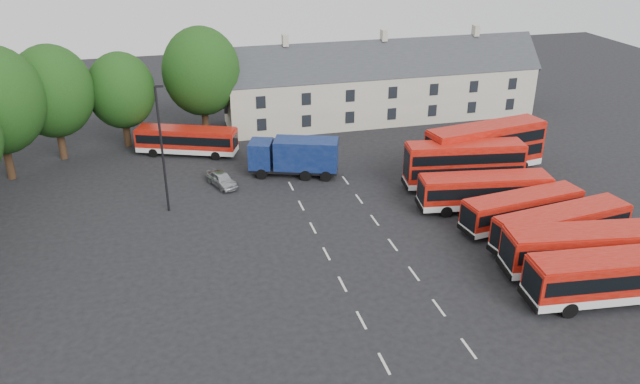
{
  "coord_description": "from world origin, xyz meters",
  "views": [
    {
      "loc": [
        -10.04,
        -34.87,
        22.63
      ],
      "look_at": [
        0.98,
        7.59,
        2.2
      ],
      "focal_mm": 35.0,
      "sensor_mm": 36.0,
      "label": 1
    }
  ],
  "objects_px": {
    "silver_car": "(222,179)",
    "lamppost": "(162,146)",
    "bus_row_a": "(619,274)",
    "bus_dd_south": "(464,163)",
    "box_truck": "(295,155)"
  },
  "relations": [
    {
      "from": "bus_row_a",
      "to": "silver_car",
      "type": "height_order",
      "value": "bus_row_a"
    },
    {
      "from": "bus_row_a",
      "to": "silver_car",
      "type": "distance_m",
      "value": 32.11
    },
    {
      "from": "lamppost",
      "to": "silver_car",
      "type": "bearing_deg",
      "value": 38.92
    },
    {
      "from": "bus_row_a",
      "to": "box_truck",
      "type": "relative_size",
      "value": 1.4
    },
    {
      "from": "bus_dd_south",
      "to": "box_truck",
      "type": "distance_m",
      "value": 14.87
    },
    {
      "from": "silver_car",
      "to": "lamppost",
      "type": "xyz_separation_m",
      "value": [
        -4.7,
        -3.79,
        4.9
      ]
    },
    {
      "from": "silver_car",
      "to": "bus_row_a",
      "type": "bearing_deg",
      "value": -68.52
    },
    {
      "from": "bus_dd_south",
      "to": "silver_car",
      "type": "bearing_deg",
      "value": 172.9
    },
    {
      "from": "bus_row_a",
      "to": "silver_car",
      "type": "relative_size",
      "value": 3.05
    },
    {
      "from": "silver_car",
      "to": "lamppost",
      "type": "relative_size",
      "value": 0.37
    },
    {
      "from": "bus_row_a",
      "to": "bus_dd_south",
      "type": "height_order",
      "value": "bus_dd_south"
    },
    {
      "from": "bus_row_a",
      "to": "bus_dd_south",
      "type": "relative_size",
      "value": 1.13
    },
    {
      "from": "bus_dd_south",
      "to": "silver_car",
      "type": "height_order",
      "value": "bus_dd_south"
    },
    {
      "from": "bus_row_a",
      "to": "box_truck",
      "type": "distance_m",
      "value": 28.53
    },
    {
      "from": "bus_row_a",
      "to": "lamppost",
      "type": "relative_size",
      "value": 1.12
    }
  ]
}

